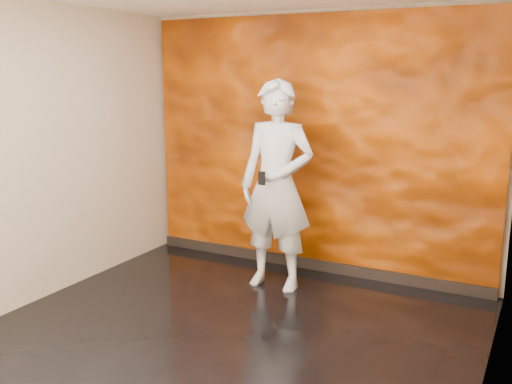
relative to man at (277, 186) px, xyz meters
name	(u,v)px	position (x,y,z in m)	size (l,w,h in m)	color
room	(219,172)	(0.12, -1.28, 0.35)	(4.02, 4.02, 2.81)	black
feature_wall	(314,146)	(0.12, 0.68, 0.33)	(3.90, 0.06, 2.75)	#D65600
baseboard	(310,264)	(0.12, 0.64, -0.99)	(3.90, 0.04, 0.12)	black
man	(277,186)	(0.00, 0.00, 0.00)	(0.77, 0.50, 2.10)	#A8ADB8
phone	(262,178)	(0.00, -0.34, 0.13)	(0.07, 0.01, 0.13)	black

